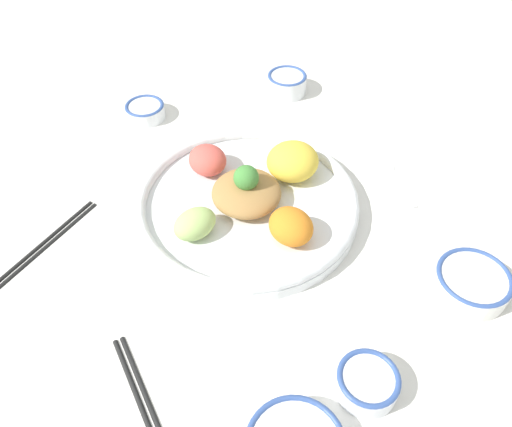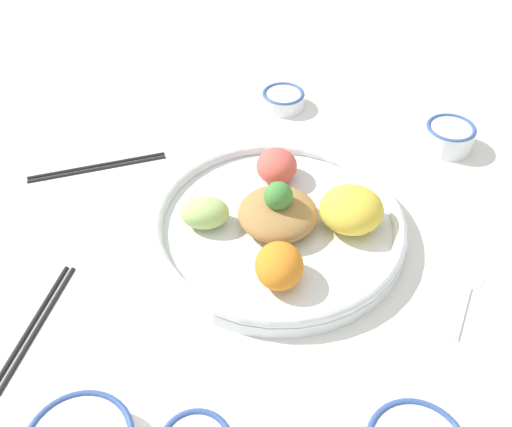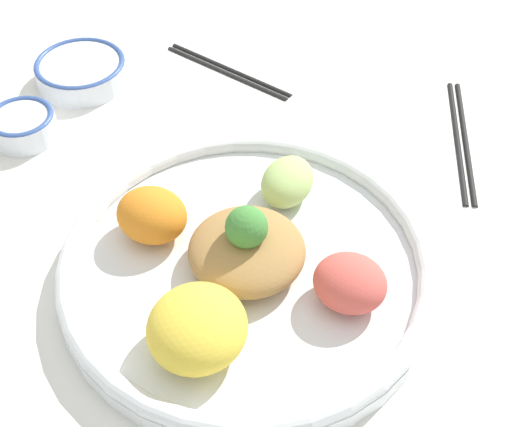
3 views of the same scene
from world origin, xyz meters
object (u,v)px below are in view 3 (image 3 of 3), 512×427
Objects in this scene: sauce_bowl_far at (81,71)px; chopsticks_pair_near at (228,70)px; salad_platter at (245,265)px; sauce_bowl_dark at (23,124)px; chopsticks_pair_far at (462,139)px.

sauce_bowl_far is 0.69× the size of chopsticks_pair_near.
sauce_bowl_far is at bearing -73.99° from salad_platter.
sauce_bowl_dark is at bearing -56.70° from salad_platter.
sauce_bowl_dark reaches higher than chopsticks_pair_far.
chopsticks_pair_far is (-0.32, -0.13, -0.02)m from salad_platter.
salad_platter is 0.41m from sauce_bowl_far.
sauce_bowl_dark is at bearing -114.88° from chopsticks_pair_near.
sauce_bowl_far is at bearing -131.86° from sauce_bowl_dark.
sauce_bowl_far is 0.55× the size of chopsticks_pair_far.
salad_platter reaches higher than chopsticks_pair_far.
chopsticks_pair_far is at bearing 161.98° from sauce_bowl_dark.
sauce_bowl_far is at bearing -137.00° from chopsticks_pair_near.
salad_platter is 0.36m from chopsticks_pair_near.
salad_platter is at bearing -49.59° from chopsticks_pair_near.
sauce_bowl_dark is 0.12m from sauce_bowl_far.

